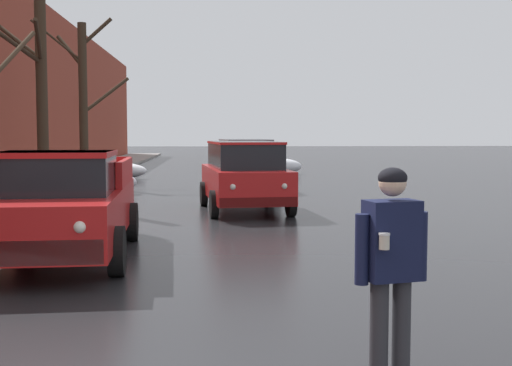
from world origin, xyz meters
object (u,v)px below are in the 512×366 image
object	(u,v)px
bare_tree_mid_block	(39,74)
bare_tree_far_down_block	(84,98)
suv_red_parked_kerbside_close	(244,173)
suv_grey_parked_kerbside_mid	(245,162)
pickup_truck_red_approaching_near_lane	(62,205)
pedestrian_with_coffee	(391,258)

from	to	relation	value
bare_tree_mid_block	bare_tree_far_down_block	bearing A→B (deg)	89.42
suv_red_parked_kerbside_close	suv_grey_parked_kerbside_mid	xyz separation A→B (m)	(0.36, 6.68, -0.00)
suv_red_parked_kerbside_close	bare_tree_mid_block	bearing A→B (deg)	157.51
pickup_truck_red_approaching_near_lane	suv_red_parked_kerbside_close	size ratio (longest dim) A/B	1.15
bare_tree_mid_block	bare_tree_far_down_block	distance (m)	6.24
suv_red_parked_kerbside_close	bare_tree_far_down_block	bearing A→B (deg)	123.69
suv_grey_parked_kerbside_mid	pickup_truck_red_approaching_near_lane	bearing A→B (deg)	-105.43
suv_grey_parked_kerbside_mid	pedestrian_with_coffee	xyz separation A→B (m)	(0.23, -18.72, 0.05)
bare_tree_mid_block	pickup_truck_red_approaching_near_lane	bearing A→B (deg)	-73.79
suv_red_parked_kerbside_close	pedestrian_with_coffee	size ratio (longest dim) A/B	2.66
suv_grey_parked_kerbside_mid	pedestrian_with_coffee	world-z (taller)	suv_grey_parked_kerbside_mid
bare_tree_mid_block	pedestrian_with_coffee	distance (m)	16.04
suv_red_parked_kerbside_close	suv_grey_parked_kerbside_mid	distance (m)	6.69
pickup_truck_red_approaching_near_lane	suv_grey_parked_kerbside_mid	bearing A→B (deg)	74.57
pickup_truck_red_approaching_near_lane	pedestrian_with_coffee	bearing A→B (deg)	-55.67
pickup_truck_red_approaching_near_lane	suv_red_parked_kerbside_close	xyz separation A→B (m)	(3.26, 6.41, 0.11)
pickup_truck_red_approaching_near_lane	bare_tree_far_down_block	bearing A→B (deg)	99.44
suv_red_parked_kerbside_close	suv_grey_parked_kerbside_mid	world-z (taller)	same
bare_tree_mid_block	suv_red_parked_kerbside_close	world-z (taller)	bare_tree_mid_block
bare_tree_mid_block	suv_red_parked_kerbside_close	size ratio (longest dim) A/B	1.56
pickup_truck_red_approaching_near_lane	suv_red_parked_kerbside_close	distance (m)	7.19
pickup_truck_red_approaching_near_lane	pedestrian_with_coffee	distance (m)	6.82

